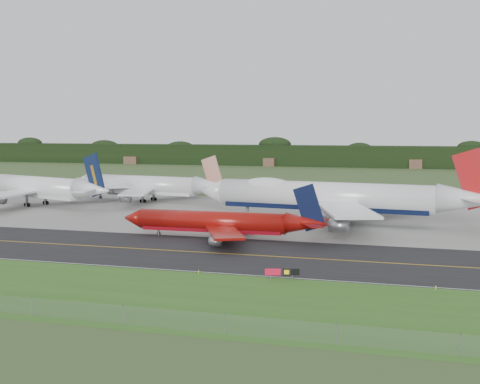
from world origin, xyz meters
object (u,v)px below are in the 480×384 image
jet_ba_747 (335,197)px  taxiway_sign (282,272)px  jet_star_tail (148,186)px  jet_navy_gold (36,188)px  jet_red_737 (223,223)px

jet_ba_747 → taxiway_sign: size_ratio=14.66×
jet_star_tail → taxiway_sign: size_ratio=11.17×
jet_ba_747 → jet_navy_gold: (-87.48, 10.52, -0.96)m
jet_ba_747 → jet_navy_gold: jet_ba_747 is taller
jet_star_tail → taxiway_sign: 110.85m
jet_ba_747 → jet_star_tail: 68.22m
jet_star_tail → jet_navy_gold: bearing=-143.6°
jet_red_737 → jet_navy_gold: 79.58m
taxiway_sign → jet_star_tail: bearing=124.9°
jet_navy_gold → taxiway_sign: size_ratio=12.13×
jet_navy_gold → jet_star_tail: 32.43m
jet_red_737 → jet_navy_gold: size_ratio=0.72×
jet_ba_747 → jet_star_tail: (-61.38, 29.76, -1.32)m
jet_red_737 → taxiway_sign: bearing=-58.7°
jet_ba_747 → jet_navy_gold: bearing=173.1°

